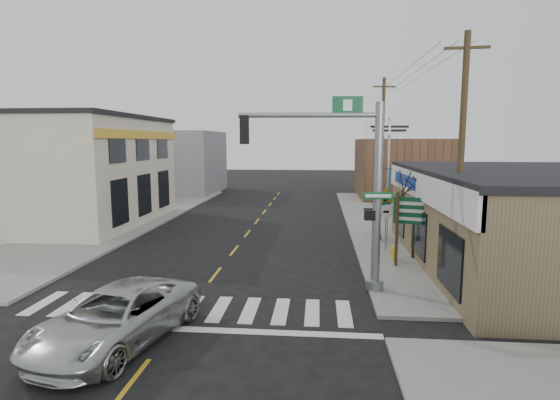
# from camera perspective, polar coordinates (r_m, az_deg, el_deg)

# --- Properties ---
(ground) EXTENTS (140.00, 140.00, 0.00)m
(ground) POSITION_cam_1_polar(r_m,az_deg,el_deg) (14.58, -12.22, -14.19)
(ground) COLOR black
(ground) RESTS_ON ground
(sidewalk_right) EXTENTS (6.00, 38.00, 0.13)m
(sidewalk_right) POSITION_cam_1_polar(r_m,az_deg,el_deg) (26.88, 15.42, -4.03)
(sidewalk_right) COLOR gray
(sidewalk_right) RESTS_ON ground
(sidewalk_left) EXTENTS (6.00, 38.00, 0.13)m
(sidewalk_left) POSITION_cam_1_polar(r_m,az_deg,el_deg) (29.53, -21.49, -3.25)
(sidewalk_left) COLOR gray
(sidewalk_left) RESTS_ON ground
(center_line) EXTENTS (0.12, 56.00, 0.01)m
(center_line) POSITION_cam_1_polar(r_m,az_deg,el_deg) (21.98, -6.00, -6.55)
(center_line) COLOR gold
(center_line) RESTS_ON ground
(crosswalk) EXTENTS (11.00, 2.20, 0.01)m
(crosswalk) POSITION_cam_1_polar(r_m,az_deg,el_deg) (14.94, -11.76, -13.62)
(crosswalk) COLOR silver
(crosswalk) RESTS_ON ground
(left_building) EXTENTS (12.00, 12.00, 6.80)m
(left_building) POSITION_cam_1_polar(r_m,az_deg,el_deg) (31.96, -27.42, 3.25)
(left_building) COLOR beige
(left_building) RESTS_ON ground
(bldg_distant_right) EXTENTS (8.00, 10.00, 5.60)m
(bldg_distant_right) POSITION_cam_1_polar(r_m,az_deg,el_deg) (43.68, 15.47, 4.00)
(bldg_distant_right) COLOR brown
(bldg_distant_right) RESTS_ON ground
(bldg_distant_left) EXTENTS (9.00, 10.00, 6.40)m
(bldg_distant_left) POSITION_cam_1_polar(r_m,az_deg,el_deg) (47.44, -13.59, 4.82)
(bldg_distant_left) COLOR slate
(bldg_distant_left) RESTS_ON ground
(suv) EXTENTS (3.64, 5.77, 1.49)m
(suv) POSITION_cam_1_polar(r_m,az_deg,el_deg) (12.83, -20.52, -14.06)
(suv) COLOR #B2B5B8
(suv) RESTS_ON ground
(traffic_signal_pole) EXTENTS (5.35, 0.39, 6.78)m
(traffic_signal_pole) POSITION_cam_1_polar(r_m,az_deg,el_deg) (15.43, 9.70, 3.00)
(traffic_signal_pole) COLOR gray
(traffic_signal_pole) RESTS_ON sidewalk_right
(guide_sign) EXTENTS (1.81, 0.14, 3.16)m
(guide_sign) POSITION_cam_1_polar(r_m,az_deg,el_deg) (19.12, 17.25, -2.42)
(guide_sign) COLOR #453520
(guide_sign) RESTS_ON sidewalk_right
(fire_hydrant) EXTENTS (0.23, 0.23, 0.72)m
(fire_hydrant) POSITION_cam_1_polar(r_m,az_deg,el_deg) (20.09, 14.66, -6.60)
(fire_hydrant) COLOR gold
(fire_hydrant) RESTS_ON sidewalk_right
(ped_crossing_sign) EXTENTS (1.07, 0.08, 2.76)m
(ped_crossing_sign) POSITION_cam_1_polar(r_m,az_deg,el_deg) (24.33, 13.73, -0.51)
(ped_crossing_sign) COLOR gray
(ped_crossing_sign) RESTS_ON sidewalk_right
(lamp_post) EXTENTS (0.62, 0.49, 4.79)m
(lamp_post) POSITION_cam_1_polar(r_m,az_deg,el_deg) (23.73, 13.08, 1.49)
(lamp_post) COLOR black
(lamp_post) RESTS_ON sidewalk_right
(dance_center_sign) EXTENTS (3.24, 0.20, 6.88)m
(dance_center_sign) POSITION_cam_1_polar(r_m,az_deg,el_deg) (31.58, 14.04, 7.29)
(dance_center_sign) COLOR gray
(dance_center_sign) RESTS_ON sidewalk_right
(bare_tree) EXTENTS (2.32, 2.32, 4.64)m
(bare_tree) POSITION_cam_1_polar(r_m,az_deg,el_deg) (20.30, 17.43, 2.77)
(bare_tree) COLOR black
(bare_tree) RESTS_ON sidewalk_right
(shrub_front) EXTENTS (1.43, 1.43, 1.07)m
(shrub_front) POSITION_cam_1_polar(r_m,az_deg,el_deg) (18.62, 24.82, -7.75)
(shrub_front) COLOR #153819
(shrub_front) RESTS_ON sidewalk_right
(shrub_back) EXTENTS (1.11, 1.11, 0.83)m
(shrub_back) POSITION_cam_1_polar(r_m,az_deg,el_deg) (21.89, 18.08, -5.49)
(shrub_back) COLOR black
(shrub_back) RESTS_ON sidewalk_right
(utility_pole_near) EXTENTS (1.61, 0.24, 9.26)m
(utility_pole_near) POSITION_cam_1_polar(r_m,az_deg,el_deg) (17.90, 22.57, 5.46)
(utility_pole_near) COLOR #4A2E25
(utility_pole_near) RESTS_ON sidewalk_right
(utility_pole_far) EXTENTS (1.72, 0.26, 9.92)m
(utility_pole_far) POSITION_cam_1_polar(r_m,az_deg,el_deg) (33.94, 13.21, 7.18)
(utility_pole_far) COLOR #3E301E
(utility_pole_far) RESTS_ON sidewalk_right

